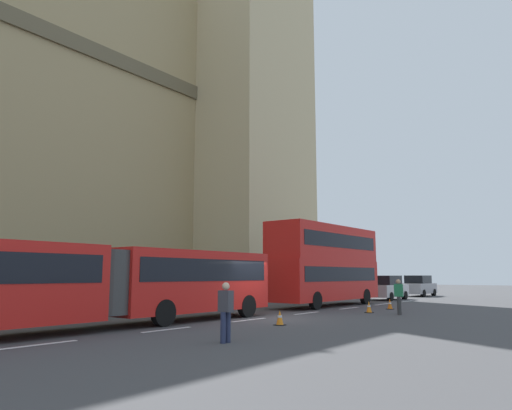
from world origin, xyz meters
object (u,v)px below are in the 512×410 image
Objects in this scene: articulated_bus at (100,279)px; sedan_lead at (387,288)px; double_decker_bus at (325,262)px; sedan_trailing at (419,286)px; pedestrian_by_kerb at (399,295)px; pedestrian_near_cones at (226,310)px; traffic_cone_east at (390,304)px; traffic_cone_middle at (369,307)px; traffic_cone_west at (280,318)px.

sedan_lead is (25.52, -0.03, -0.83)m from articulated_bus.
articulated_bus is 1.71× the size of double_decker_bus.
pedestrian_by_kerb is (-20.78, -6.24, -0.00)m from sedan_trailing.
double_decker_bus is at bearing 20.00° from pedestrian_near_cones.
sedan_lead is at bearing -0.17° from double_decker_bus.
articulated_bus is 25.54m from sedan_lead.
traffic_cone_middle is at bearing -177.00° from traffic_cone_east.
articulated_bus is at bearing 140.03° from traffic_cone_west.
sedan_lead reaches higher than traffic_cone_west.
articulated_bus is 3.82× the size of sedan_lead.
pedestrian_near_cones is (-33.21, -6.03, -0.00)m from sedan_trailing.
articulated_bus is at bearing 92.48° from pedestrian_near_cones.
double_decker_bus reaches higher than articulated_bus.
sedan_lead is at bearing 12.83° from pedestrian_near_cones.
sedan_lead is (9.38, -0.03, -1.80)m from double_decker_bus.
traffic_cone_east is 0.34× the size of pedestrian_by_kerb.
sedan_trailing is 2.60× the size of pedestrian_near_cones.
traffic_cone_west is (5.08, -4.26, -1.46)m from articulated_bus.
double_decker_bus is at bearing 52.63° from traffic_cone_middle.
articulated_bus is 9.95× the size of pedestrian_near_cones.
double_decker_bus is (16.14, 0.00, 0.96)m from articulated_bus.
pedestrian_near_cones is (-15.63, -1.58, 0.63)m from traffic_cone_east.
traffic_cone_middle is at bearing 85.31° from pedestrian_by_kerb.
pedestrian_by_kerb is (7.59, -1.73, 0.63)m from traffic_cone_west.
pedestrian_by_kerb is at bearing -12.85° from traffic_cone_west.
double_decker_bus reaches higher than sedan_trailing.
double_decker_bus is at bearing -179.19° from sedan_trailing.
traffic_cone_east is at bearing -165.82° from sedan_trailing.
double_decker_bus reaches higher than traffic_cone_west.
traffic_cone_west is 10.80m from traffic_cone_east.
traffic_cone_west is 7.73m from traffic_cone_middle.
sedan_trailing reaches higher than traffic_cone_east.
traffic_cone_middle is at bearing -18.78° from articulated_bus.
pedestrian_near_cones reaches higher than traffic_cone_west.
articulated_bus is at bearing 161.22° from traffic_cone_middle.
sedan_trailing is (7.94, 0.27, 0.00)m from sedan_lead.
articulated_bus is at bearing 179.94° from sedan_lead.
articulated_bus is 5.85m from pedestrian_near_cones.
sedan_lead is 7.94m from sedan_trailing.
traffic_cone_middle is (-12.71, -4.33, -0.63)m from sedan_lead.
pedestrian_near_cones and pedestrian_by_kerb have the same top height.
traffic_cone_middle is 3.07m from traffic_cone_east.
double_decker_bus is 2.24× the size of sedan_trailing.
traffic_cone_middle is 0.34× the size of pedestrian_by_kerb.
traffic_cone_west is (-28.38, -4.51, -0.63)m from sedan_trailing.
pedestrian_near_cones is at bearing -174.21° from traffic_cone_east.
traffic_cone_east is (10.80, 0.07, 0.00)m from traffic_cone_west.
pedestrian_by_kerb is at bearing -120.01° from double_decker_bus.
sedan_lead is 7.59× the size of traffic_cone_middle.
traffic_cone_west is 7.81m from pedestrian_by_kerb.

